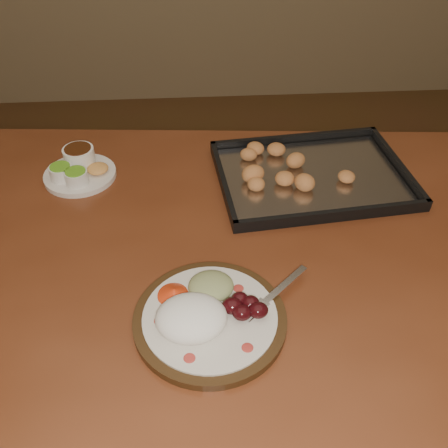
{
  "coord_description": "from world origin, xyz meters",
  "views": [
    {
      "loc": [
        -0.13,
        -0.87,
        1.44
      ],
      "look_at": [
        -0.08,
        -0.1,
        0.77
      ],
      "focal_mm": 40.0,
      "sensor_mm": 36.0,
      "label": 1
    }
  ],
  "objects": [
    {
      "name": "ground",
      "position": [
        0.0,
        0.0,
        0.0
      ],
      "size": [
        4.0,
        4.0,
        0.0
      ],
      "primitive_type": "plane",
      "color": "#512E1B",
      "rests_on": "ground"
    },
    {
      "name": "dining_table",
      "position": [
        -0.11,
        -0.14,
        0.65
      ],
      "size": [
        1.57,
        1.02,
        0.75
      ],
      "rotation": [
        0.0,
        0.0,
        -0.08
      ],
      "color": "brown",
      "rests_on": "ground"
    },
    {
      "name": "dinner_plate",
      "position": [
        -0.12,
        -0.33,
        0.77
      ],
      "size": [
        0.32,
        0.26,
        0.06
      ],
      "rotation": [
        0.0,
        0.0,
        0.3
      ],
      "color": "#321F0E",
      "rests_on": "dining_table"
    },
    {
      "name": "condiment_saucer",
      "position": [
        -0.41,
        0.12,
        0.77
      ],
      "size": [
        0.17,
        0.17,
        0.06
      ],
      "rotation": [
        0.0,
        0.0,
        -0.2
      ],
      "color": "silver",
      "rests_on": "dining_table"
    },
    {
      "name": "baking_tray",
      "position": [
        0.14,
        0.07,
        0.76
      ],
      "size": [
        0.46,
        0.36,
        0.05
      ],
      "rotation": [
        0.0,
        0.0,
        0.1
      ],
      "color": "black",
      "rests_on": "dining_table"
    }
  ]
}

